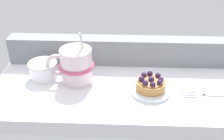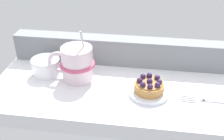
% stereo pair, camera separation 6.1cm
% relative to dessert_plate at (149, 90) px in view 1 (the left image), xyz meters
% --- Properties ---
extents(ground_plane, '(0.70, 0.31, 0.04)m').
position_rel_dessert_plate_xyz_m(ground_plane, '(-0.07, 0.03, -0.03)').
color(ground_plane, white).
extents(window_rail_back, '(0.68, 0.05, 0.08)m').
position_rel_dessert_plate_xyz_m(window_rail_back, '(-0.07, 0.15, 0.04)').
color(window_rail_back, gray).
rests_on(window_rail_back, ground_plane).
extents(dessert_plate, '(0.10, 0.10, 0.01)m').
position_rel_dessert_plate_xyz_m(dessert_plate, '(0.00, 0.00, 0.00)').
color(dessert_plate, silver).
rests_on(dessert_plate, ground_plane).
extents(raspberry_tart, '(0.08, 0.08, 0.04)m').
position_rel_dessert_plate_xyz_m(raspberry_tart, '(-0.00, 0.00, 0.02)').
color(raspberry_tart, '#B77F42').
rests_on(raspberry_tart, dessert_plate).
extents(coffee_mug, '(0.13, 0.10, 0.15)m').
position_rel_dessert_plate_xyz_m(coffee_mug, '(-0.20, 0.05, 0.04)').
color(coffee_mug, silver).
rests_on(coffee_mug, ground_plane).
extents(dessert_fork, '(0.15, 0.03, 0.01)m').
position_rel_dessert_plate_xyz_m(dessert_fork, '(0.15, -0.01, -0.00)').
color(dessert_fork, '#B7B7BC').
rests_on(dessert_fork, ground_plane).
extents(sugar_bowl, '(0.08, 0.08, 0.05)m').
position_rel_dessert_plate_xyz_m(sugar_bowl, '(-0.29, 0.06, 0.02)').
color(sugar_bowl, white).
rests_on(sugar_bowl, ground_plane).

